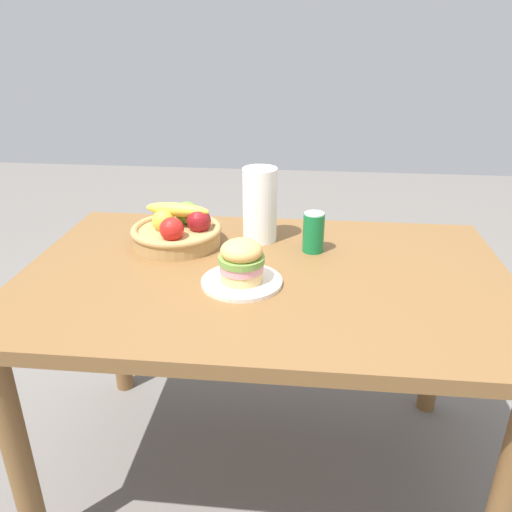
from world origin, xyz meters
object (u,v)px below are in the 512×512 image
Objects in this scene: plate at (242,282)px; paper_towel_roll at (260,205)px; soda_can at (313,232)px; fruit_basket at (178,230)px; sandwich at (242,260)px.

plate is 0.93× the size of paper_towel_roll.
soda_can reaches higher than plate.
plate is 0.34m from paper_towel_roll.
fruit_basket is at bearing 132.88° from plate.
paper_towel_roll is at bearing 86.78° from plate.
paper_towel_roll reaches higher than fruit_basket.
plate is 0.06m from sandwich.
sandwich is at bearing -47.12° from fruit_basket.
fruit_basket is at bearing 178.18° from soda_can.
sandwich reaches higher than soda_can.
paper_towel_roll is (0.02, 0.32, 0.11)m from plate.
plate is 1.76× the size of soda_can.
plate is 0.32m from soda_can.
soda_can is at bearing 51.83° from plate.
paper_towel_roll reaches higher than sandwich.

